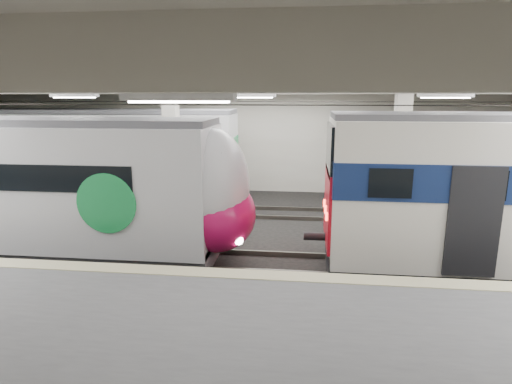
# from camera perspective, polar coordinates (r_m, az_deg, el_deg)

# --- Properties ---
(station_hall) EXTENTS (36.00, 24.00, 5.75)m
(station_hall) POSITION_cam_1_polar(r_m,az_deg,el_deg) (10.52, -3.21, 3.34)
(station_hall) COLOR black
(station_hall) RESTS_ON ground
(modern_emu) EXTENTS (13.27, 2.74, 4.31)m
(modern_emu) POSITION_cam_1_polar(r_m,az_deg,el_deg) (14.39, -24.88, 0.19)
(modern_emu) COLOR silver
(modern_emu) RESTS_ON ground
(far_train) EXTENTS (13.74, 3.21, 4.37)m
(far_train) POSITION_cam_1_polar(r_m,az_deg,el_deg) (20.19, -22.52, 4.15)
(far_train) COLOR silver
(far_train) RESTS_ON ground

